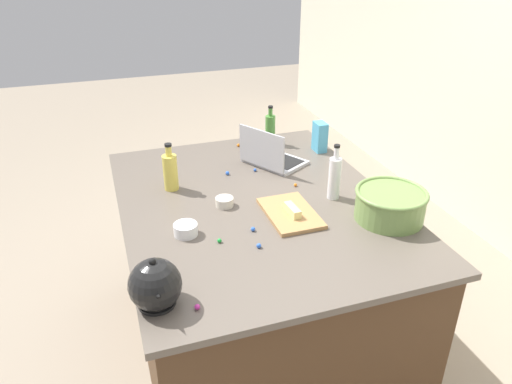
% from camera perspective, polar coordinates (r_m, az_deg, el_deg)
% --- Properties ---
extents(ground_plane, '(12.00, 12.00, 0.00)m').
position_cam_1_polar(ground_plane, '(2.85, 0.00, -17.18)').
color(ground_plane, gray).
extents(island_counter, '(1.58, 1.23, 0.90)m').
position_cam_1_polar(island_counter, '(2.55, 0.00, -9.98)').
color(island_counter, '#4C331E').
rests_on(island_counter, ground).
extents(laptop, '(0.38, 0.35, 0.22)m').
position_cam_1_polar(laptop, '(2.65, 1.71, 4.11)').
color(laptop, '#B7B7BC').
rests_on(laptop, island_counter).
extents(mixing_bowl_large, '(0.31, 0.31, 0.14)m').
position_cam_1_polar(mixing_bowl_large, '(2.21, 15.32, -1.38)').
color(mixing_bowl_large, '#72934C').
rests_on(mixing_bowl_large, island_counter).
extents(bottle_oil, '(0.07, 0.07, 0.24)m').
position_cam_1_polar(bottle_oil, '(2.41, -9.91, 2.40)').
color(bottle_oil, '#DBC64C').
rests_on(bottle_oil, island_counter).
extents(bottle_vinegar, '(0.06, 0.06, 0.27)m').
position_cam_1_polar(bottle_vinegar, '(2.31, 9.10, 1.73)').
color(bottle_vinegar, white).
rests_on(bottle_vinegar, island_counter).
extents(bottle_olive, '(0.06, 0.06, 0.23)m').
position_cam_1_polar(bottle_olive, '(2.92, 1.66, 7.36)').
color(bottle_olive, '#4C8C38').
rests_on(bottle_olive, island_counter).
extents(kettle, '(0.21, 0.18, 0.20)m').
position_cam_1_polar(kettle, '(1.69, -11.63, -10.56)').
color(kettle, black).
rests_on(kettle, island_counter).
extents(cutting_board, '(0.33, 0.21, 0.02)m').
position_cam_1_polar(cutting_board, '(2.19, 4.01, -2.46)').
color(cutting_board, '#AD7F4C').
rests_on(cutting_board, island_counter).
extents(butter_stick_left, '(0.11, 0.04, 0.04)m').
position_cam_1_polar(butter_stick_left, '(2.16, 4.24, -2.11)').
color(butter_stick_left, '#F4E58C').
rests_on(butter_stick_left, cutting_board).
extents(ramekin_small, '(0.08, 0.08, 0.04)m').
position_cam_1_polar(ramekin_small, '(2.26, -3.68, -1.14)').
color(ramekin_small, beige).
rests_on(ramekin_small, island_counter).
extents(ramekin_medium, '(0.10, 0.10, 0.05)m').
position_cam_1_polar(ramekin_medium, '(2.06, -8.17, -4.32)').
color(ramekin_medium, white).
rests_on(ramekin_medium, island_counter).
extents(candy_bag, '(0.09, 0.06, 0.17)m').
position_cam_1_polar(candy_bag, '(2.84, 7.42, 6.37)').
color(candy_bag, '#4CA5CC').
rests_on(candy_bag, island_counter).
extents(candy_0, '(0.02, 0.02, 0.02)m').
position_cam_1_polar(candy_0, '(2.07, -0.35, -4.33)').
color(candy_0, blue).
rests_on(candy_0, island_counter).
extents(candy_1, '(0.02, 0.02, 0.02)m').
position_cam_1_polar(candy_1, '(2.90, -2.06, 5.46)').
color(candy_1, orange).
rests_on(candy_1, island_counter).
extents(candy_2, '(0.02, 0.02, 0.02)m').
position_cam_1_polar(candy_2, '(2.00, -4.27, -5.66)').
color(candy_2, green).
rests_on(candy_2, island_counter).
extents(candy_3, '(0.02, 0.02, 0.02)m').
position_cam_1_polar(candy_3, '(1.69, -6.84, -13.10)').
color(candy_3, '#CC3399').
rests_on(candy_3, island_counter).
extents(candy_4, '(0.02, 0.02, 0.02)m').
position_cam_1_polar(candy_4, '(2.44, 4.61, 0.83)').
color(candy_4, orange).
rests_on(candy_4, island_counter).
extents(candy_5, '(0.02, 0.02, 0.02)m').
position_cam_1_polar(candy_5, '(1.97, 0.33, -6.26)').
color(candy_5, blue).
rests_on(candy_5, island_counter).
extents(candy_6, '(0.02, 0.02, 0.02)m').
position_cam_1_polar(candy_6, '(2.59, -0.12, 2.59)').
color(candy_6, blue).
rests_on(candy_6, island_counter).
extents(candy_7, '(0.02, 0.02, 0.02)m').
position_cam_1_polar(candy_7, '(2.55, -3.34, 2.21)').
color(candy_7, blue).
rests_on(candy_7, island_counter).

